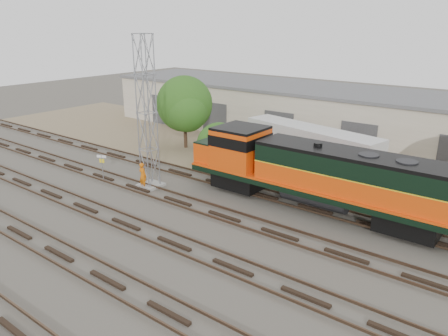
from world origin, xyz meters
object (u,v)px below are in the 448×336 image
Objects in this scene: locomotive at (311,172)px; worker at (143,176)px; signal_tower at (147,116)px; semi_trailer at (313,145)px.

locomotive is 12.19m from worker.
semi_trailer is at bearing 51.55° from signal_tower.
locomotive reaches higher than worker.
locomotive is 1.68× the size of signal_tower.
signal_tower is 0.89× the size of semi_trailer.
worker is 0.16× the size of semi_trailer.
locomotive is at bearing 17.43° from signal_tower.
signal_tower is 13.24m from semi_trailer.
semi_trailer is at bearing -123.26° from worker.
worker is at bearing -106.89° from signal_tower.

